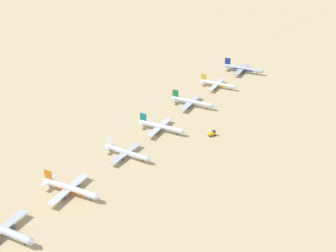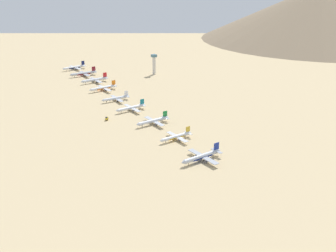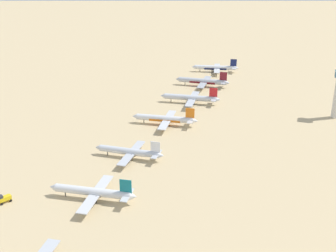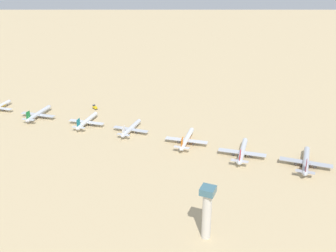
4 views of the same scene
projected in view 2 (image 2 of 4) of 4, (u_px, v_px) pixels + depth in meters
The scene contains 13 objects.
ground_plane at pixel (118, 100), 471.54m from camera, with size 2204.09×2204.09×0.00m, color tan.
parked_jet_0 at pixel (75, 67), 619.59m from camera, with size 41.75×34.23×12.13m.
parked_jet_1 at pixel (84, 73), 581.05m from camera, with size 43.76×35.54×12.62m.
parked_jet_2 at pixel (95, 80), 546.37m from camera, with size 42.68×34.78×12.31m.
parked_jet_3 at pixel (104, 88), 508.63m from camera, with size 41.13×33.54×11.86m.
parked_jet_4 at pixel (116, 98), 467.41m from camera, with size 37.39×30.35×10.79m.
parked_jet_5 at pixel (131, 108), 433.94m from camera, with size 39.09×31.86×11.27m.
parked_jet_6 at pixel (153, 121), 395.11m from camera, with size 39.97×32.58×11.53m.
parked_jet_7 at pixel (176, 137), 358.01m from camera, with size 36.45×29.69×10.51m.
parked_jet_8 at pixel (202, 156), 318.20m from camera, with size 42.33×34.51×12.21m.
service_truck at pixel (107, 118), 407.60m from camera, with size 4.73×5.70×3.90m.
control_tower at pixel (154, 63), 586.49m from camera, with size 7.20×7.20×30.46m.
desert_hill_1 at pixel (318, 13), 885.25m from camera, with size 529.41×529.41×121.15m, color #847056.
Camera 2 is at (163.57, 423.73, 144.31)m, focal length 41.38 mm.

